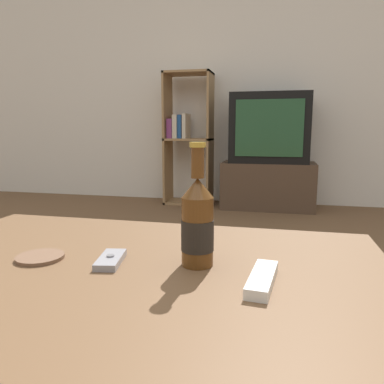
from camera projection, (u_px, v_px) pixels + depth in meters
back_wall at (249, 66)px, 3.52m from camera, size 8.00×0.05×2.60m
coffee_table at (124, 295)px, 0.77m from camera, size 1.08×0.73×0.43m
tv_stand at (268, 185)px, 3.39m from camera, size 0.82×0.41×0.42m
television at (270, 128)px, 3.30m from camera, size 0.68×0.42×0.60m
bookshelf at (186, 136)px, 3.55m from camera, size 0.44×0.30×1.23m
beer_bottle at (197, 223)px, 0.75m from camera, size 0.07×0.07×0.25m
cell_phone at (111, 260)px, 0.78m from camera, size 0.06×0.11×0.02m
remote_control at (262, 279)px, 0.67m from camera, size 0.05×0.15×0.02m
coaster at (41, 256)px, 0.81m from camera, size 0.10×0.10×0.01m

